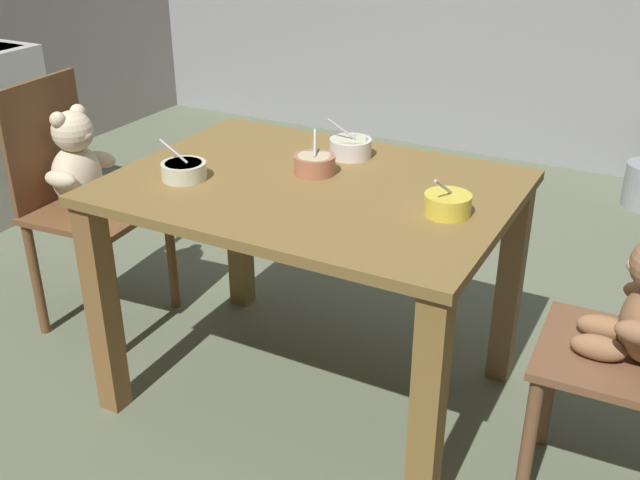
{
  "coord_description": "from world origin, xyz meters",
  "views": [
    {
      "loc": [
        0.97,
        -1.77,
        1.54
      ],
      "look_at": [
        0.0,
        0.05,
        0.53
      ],
      "focal_mm": 42.03,
      "sensor_mm": 36.0,
      "label": 1
    }
  ],
  "objects_px": {
    "porridge_bowl_white_far_center": "(351,147)",
    "porridge_bowl_yellow_near_right": "(447,204)",
    "teddy_chair_near_left": "(81,181)",
    "porridge_bowl_terracotta_center": "(315,164)",
    "dining_table": "(312,226)",
    "porridge_bowl_cream_near_left": "(184,170)"
  },
  "relations": [
    {
      "from": "teddy_chair_near_left",
      "to": "porridge_bowl_yellow_near_right",
      "type": "relative_size",
      "value": 6.85
    },
    {
      "from": "porridge_bowl_white_far_center",
      "to": "porridge_bowl_yellow_near_right",
      "type": "distance_m",
      "value": 0.5
    },
    {
      "from": "teddy_chair_near_left",
      "to": "porridge_bowl_terracotta_center",
      "type": "bearing_deg",
      "value": -1.44
    },
    {
      "from": "dining_table",
      "to": "porridge_bowl_yellow_near_right",
      "type": "height_order",
      "value": "porridge_bowl_yellow_near_right"
    },
    {
      "from": "porridge_bowl_cream_near_left",
      "to": "porridge_bowl_terracotta_center",
      "type": "bearing_deg",
      "value": 34.67
    },
    {
      "from": "dining_table",
      "to": "teddy_chair_near_left",
      "type": "xyz_separation_m",
      "value": [
        -0.95,
        0.02,
        -0.04
      ]
    },
    {
      "from": "dining_table",
      "to": "porridge_bowl_cream_near_left",
      "type": "height_order",
      "value": "porridge_bowl_cream_near_left"
    },
    {
      "from": "porridge_bowl_white_far_center",
      "to": "porridge_bowl_terracotta_center",
      "type": "xyz_separation_m",
      "value": [
        -0.03,
        -0.18,
        -0.0
      ]
    },
    {
      "from": "porridge_bowl_yellow_near_right",
      "to": "porridge_bowl_cream_near_left",
      "type": "relative_size",
      "value": 0.94
    },
    {
      "from": "dining_table",
      "to": "porridge_bowl_terracotta_center",
      "type": "distance_m",
      "value": 0.19
    },
    {
      "from": "porridge_bowl_white_far_center",
      "to": "porridge_bowl_cream_near_left",
      "type": "xyz_separation_m",
      "value": [
        -0.35,
        -0.4,
        -0.0
      ]
    },
    {
      "from": "porridge_bowl_yellow_near_right",
      "to": "porridge_bowl_terracotta_center",
      "type": "height_order",
      "value": "same"
    },
    {
      "from": "dining_table",
      "to": "porridge_bowl_yellow_near_right",
      "type": "xyz_separation_m",
      "value": [
        0.42,
        -0.03,
        0.17
      ]
    },
    {
      "from": "porridge_bowl_white_far_center",
      "to": "dining_table",
      "type": "bearing_deg",
      "value": -90.07
    },
    {
      "from": "teddy_chair_near_left",
      "to": "porridge_bowl_terracotta_center",
      "type": "relative_size",
      "value": 7.15
    },
    {
      "from": "teddy_chair_near_left",
      "to": "dining_table",
      "type": "bearing_deg",
      "value": -5.89
    },
    {
      "from": "teddy_chair_near_left",
      "to": "porridge_bowl_terracotta_center",
      "type": "xyz_separation_m",
      "value": [
        0.92,
        0.05,
        0.21
      ]
    },
    {
      "from": "porridge_bowl_white_far_center",
      "to": "porridge_bowl_yellow_near_right",
      "type": "height_order",
      "value": "porridge_bowl_white_far_center"
    },
    {
      "from": "teddy_chair_near_left",
      "to": "porridge_bowl_yellow_near_right",
      "type": "distance_m",
      "value": 1.38
    },
    {
      "from": "porridge_bowl_yellow_near_right",
      "to": "porridge_bowl_cream_near_left",
      "type": "xyz_separation_m",
      "value": [
        -0.76,
        -0.12,
        -0.0
      ]
    },
    {
      "from": "porridge_bowl_white_far_center",
      "to": "porridge_bowl_cream_near_left",
      "type": "distance_m",
      "value": 0.53
    },
    {
      "from": "porridge_bowl_terracotta_center",
      "to": "dining_table",
      "type": "bearing_deg",
      "value": -67.6
    }
  ]
}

